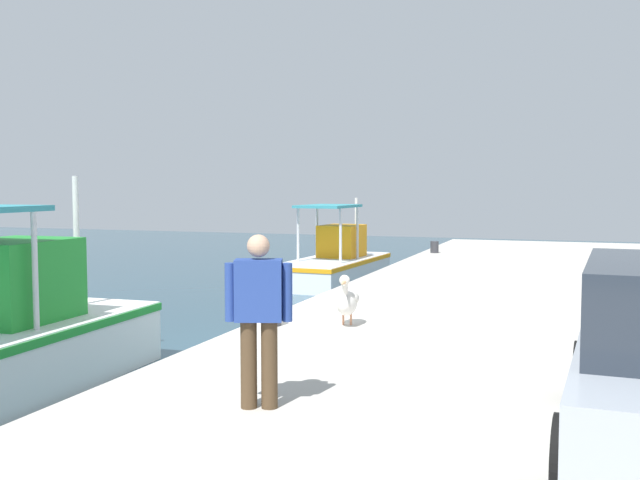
{
  "coord_description": "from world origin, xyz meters",
  "views": [
    {
      "loc": [
        -11.67,
        -4.88,
        2.96
      ],
      "look_at": [
        4.52,
        0.9,
        1.68
      ],
      "focal_mm": 41.29,
      "sensor_mm": 36.0,
      "label": 1
    }
  ],
  "objects_px": {
    "fishing_boat_third": "(335,263)",
    "fisherman_standing": "(259,312)",
    "mooring_bollard_nearest": "(275,314)",
    "mooring_bollard_second": "(434,247)",
    "pelican": "(347,300)"
  },
  "relations": [
    {
      "from": "pelican",
      "to": "fisherman_standing",
      "type": "bearing_deg",
      "value": -173.79
    },
    {
      "from": "mooring_bollard_nearest",
      "to": "mooring_bollard_second",
      "type": "bearing_deg",
      "value": 0.0
    },
    {
      "from": "mooring_bollard_second",
      "to": "mooring_bollard_nearest",
      "type": "bearing_deg",
      "value": -180.0
    },
    {
      "from": "pelican",
      "to": "mooring_bollard_second",
      "type": "xyz_separation_m",
      "value": [
        12.66,
        1.05,
        -0.21
      ]
    },
    {
      "from": "fishing_boat_third",
      "to": "pelican",
      "type": "distance_m",
      "value": 11.08
    },
    {
      "from": "pelican",
      "to": "mooring_bollard_nearest",
      "type": "xyz_separation_m",
      "value": [
        -0.39,
        1.05,
        -0.22
      ]
    },
    {
      "from": "mooring_bollard_nearest",
      "to": "mooring_bollard_second",
      "type": "distance_m",
      "value": 13.05
    },
    {
      "from": "fisherman_standing",
      "to": "mooring_bollard_second",
      "type": "distance_m",
      "value": 17.05
    },
    {
      "from": "fisherman_standing",
      "to": "mooring_bollard_nearest",
      "type": "distance_m",
      "value": 4.27
    },
    {
      "from": "fishing_boat_third",
      "to": "fisherman_standing",
      "type": "xyz_separation_m",
      "value": [
        -14.74,
        -4.14,
        1.15
      ]
    },
    {
      "from": "fishing_boat_third",
      "to": "mooring_bollard_nearest",
      "type": "relative_size",
      "value": 14.91
    },
    {
      "from": "mooring_bollard_second",
      "to": "pelican",
      "type": "bearing_deg",
      "value": -175.28
    },
    {
      "from": "pelican",
      "to": "mooring_bollard_second",
      "type": "bearing_deg",
      "value": 4.72
    },
    {
      "from": "pelican",
      "to": "fisherman_standing",
      "type": "distance_m",
      "value": 4.37
    },
    {
      "from": "mooring_bollard_nearest",
      "to": "mooring_bollard_second",
      "type": "relative_size",
      "value": 0.96
    }
  ]
}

